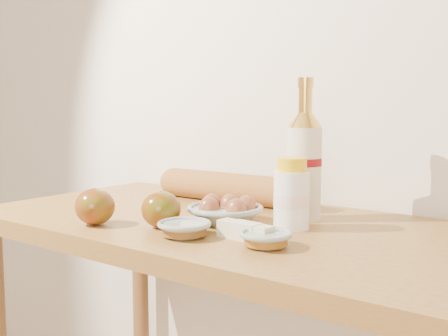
{
  "coord_description": "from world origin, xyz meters",
  "views": [
    {
      "loc": [
        0.72,
        0.2,
        1.16
      ],
      "look_at": [
        0.0,
        1.15,
        1.02
      ],
      "focal_mm": 45.0,
      "sensor_mm": 36.0,
      "label": 1
    }
  ],
  "objects": [
    {
      "name": "back_wall",
      "position": [
        0.0,
        1.51,
        1.3
      ],
      "size": [
        3.5,
        0.02,
        2.6
      ],
      "primitive_type": "cube",
      "color": "white",
      "rests_on": "ground"
    },
    {
      "name": "egg_bowl",
      "position": [
        -0.0,
        1.16,
        0.92
      ],
      "size": [
        0.21,
        0.21,
        0.06
      ],
      "rotation": [
        0.0,
        0.0,
        0.31
      ],
      "color": "gray",
      "rests_on": "table"
    },
    {
      "name": "sugar_bowl",
      "position": [
        0.01,
        1.01,
        0.92
      ],
      "size": [
        0.14,
        0.14,
        0.03
      ],
      "rotation": [
        0.0,
        0.0,
        -0.43
      ],
      "color": "#92A09B",
      "rests_on": "table"
    },
    {
      "name": "apple_redgreen_front",
      "position": [
        -0.21,
        0.97,
        0.94
      ],
      "size": [
        0.11,
        0.11,
        0.08
      ],
      "rotation": [
        0.0,
        0.0,
        -0.37
      ],
      "color": "maroon",
      "rests_on": "table"
    },
    {
      "name": "cream_bottle",
      "position": [
        0.14,
        1.19,
        0.97
      ],
      "size": [
        0.08,
        0.08,
        0.15
      ],
      "rotation": [
        0.0,
        0.0,
        0.09
      ],
      "color": "white",
      "rests_on": "table"
    },
    {
      "name": "table",
      "position": [
        0.0,
        1.18,
        0.78
      ],
      "size": [
        1.2,
        0.6,
        0.9
      ],
      "color": "#AB7937",
      "rests_on": "ground"
    },
    {
      "name": "apple_redgreen_right",
      "position": [
        -0.08,
        1.04,
        0.94
      ],
      "size": [
        0.11,
        0.11,
        0.08
      ],
      "rotation": [
        0.0,
        0.0,
        -0.34
      ],
      "color": "maroon",
      "rests_on": "table"
    },
    {
      "name": "butter_stick",
      "position": [
        0.12,
        1.06,
        0.92
      ],
      "size": [
        0.12,
        0.04,
        0.03
      ],
      "rotation": [
        0.0,
        0.0,
        -0.08
      ],
      "color": "beige",
      "rests_on": "table"
    },
    {
      "name": "bourbon_bottle",
      "position": [
        0.12,
        1.29,
        1.03
      ],
      "size": [
        0.09,
        0.09,
        0.31
      ],
      "rotation": [
        0.0,
        0.0,
        -0.25
      ],
      "color": "silver",
      "rests_on": "table"
    },
    {
      "name": "baguette",
      "position": [
        -0.14,
        1.36,
        0.94
      ],
      "size": [
        0.47,
        0.09,
        0.08
      ],
      "rotation": [
        0.0,
        0.0,
        0.03
      ],
      "color": "#B17436",
      "rests_on": "table"
    },
    {
      "name": "syrup_bowl",
      "position": [
        0.18,
        1.04,
        0.91
      ],
      "size": [
        0.1,
        0.1,
        0.03
      ],
      "rotation": [
        0.0,
        0.0,
        0.07
      ],
      "color": "#8E9B96",
      "rests_on": "table"
    }
  ]
}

